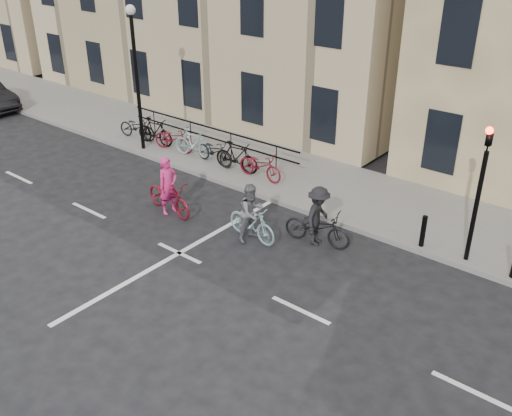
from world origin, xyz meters
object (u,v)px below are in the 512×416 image
Objects in this scene: cyclist_pink at (169,194)px; cyclist_dark at (318,222)px; cyclist_grey at (252,218)px; traffic_light at (481,178)px; lamp_post at (135,61)px.

cyclist_dark is (4.56, 1.26, 0.05)m from cyclist_pink.
cyclist_grey is at bearing 110.63° from cyclist_dark.
lamp_post is at bearing 179.73° from traffic_light.
cyclist_pink is at bearing -161.00° from traffic_light.
lamp_post is at bearing 69.33° from cyclist_dark.
traffic_light reaches higher than cyclist_pink.
lamp_post reaches higher than cyclist_pink.
lamp_post reaches higher than traffic_light.
traffic_light reaches higher than cyclist_dark.
cyclist_pink reaches higher than cyclist_grey.
cyclist_grey is at bearing -154.17° from traffic_light.
lamp_post is 2.97× the size of cyclist_grey.
lamp_post is (-12.70, 0.06, 1.04)m from traffic_light.
lamp_post reaches higher than cyclist_dark.
cyclist_dark is at bearing -53.32° from cyclist_grey.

